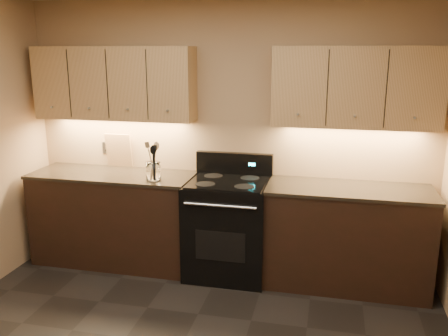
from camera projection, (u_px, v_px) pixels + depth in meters
The scene contains 13 objects.
wall_back at pixel (227, 136), 4.64m from camera, with size 4.00×0.04×2.60m, color tan.
counter_left at pixel (115, 218), 4.80m from camera, with size 1.62×0.62×0.93m.
counter_right at pixel (347, 237), 4.31m from camera, with size 1.46×0.62×0.93m.
stove at pixel (228, 226), 4.52m from camera, with size 0.76×0.68×1.14m.
upper_cab_left at pixel (114, 83), 4.62m from camera, with size 1.60×0.30×0.70m, color tan.
upper_cab_right at pixel (356, 87), 4.12m from camera, with size 1.44×0.30×0.70m, color tan.
outlet_plate at pixel (106, 148), 4.96m from camera, with size 0.09×0.01×0.12m, color #B2B5BA.
utensil_crock at pixel (153, 172), 4.43m from camera, with size 0.16×0.16×0.17m.
cutting_board at pixel (119, 150), 4.91m from camera, with size 0.28×0.02×0.35m, color #DCB276.
wooden_spoon at pixel (151, 161), 4.41m from camera, with size 0.06×0.06×0.34m, color #DCB276, non-canonical shape.
black_spoon at pixel (153, 161), 4.43m from camera, with size 0.06×0.06×0.33m, color black, non-canonical shape.
black_turner at pixel (154, 162), 4.38m from camera, with size 0.08×0.08×0.33m, color black, non-canonical shape.
steel_spatula at pixel (155, 159), 4.40m from camera, with size 0.08×0.08×0.36m, color silver, non-canonical shape.
Camera 1 is at (0.99, -2.47, 2.12)m, focal length 38.00 mm.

